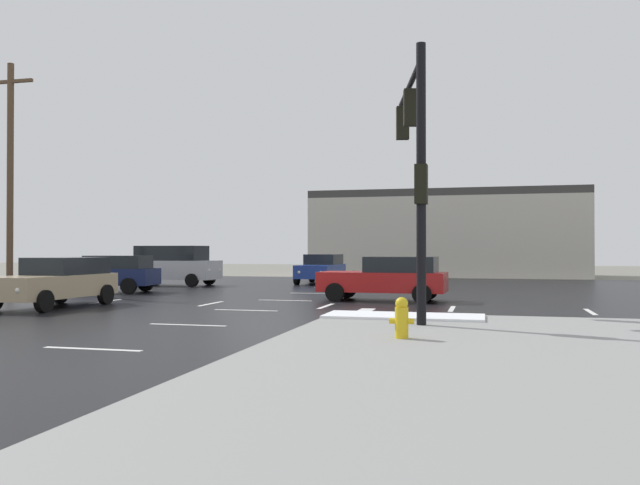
# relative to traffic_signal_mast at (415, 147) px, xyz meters

# --- Properties ---
(ground_plane) EXTENTS (120.00, 120.00, 0.00)m
(ground_plane) POSITION_rel_traffic_signal_mast_xyz_m (-5.33, 4.43, -4.37)
(ground_plane) COLOR slate
(road_asphalt) EXTENTS (44.00, 44.00, 0.02)m
(road_asphalt) POSITION_rel_traffic_signal_mast_xyz_m (-5.33, 4.43, -4.36)
(road_asphalt) COLOR black
(road_asphalt) RESTS_ON ground_plane
(snow_strip_curbside) EXTENTS (4.00, 1.60, 0.06)m
(snow_strip_curbside) POSITION_rel_traffic_signal_mast_xyz_m (-0.33, 0.43, -4.20)
(snow_strip_curbside) COLOR white
(snow_strip_curbside) RESTS_ON sidewalk_corner
(lane_markings) EXTENTS (36.15, 36.15, 0.01)m
(lane_markings) POSITION_rel_traffic_signal_mast_xyz_m (-4.12, 3.05, -4.35)
(lane_markings) COLOR silver
(lane_markings) RESTS_ON road_asphalt
(traffic_signal_mast) EXTENTS (1.27, 4.74, 6.43)m
(traffic_signal_mast) POSITION_rel_traffic_signal_mast_xyz_m (0.00, 0.00, 0.00)
(traffic_signal_mast) COLOR black
(traffic_signal_mast) RESTS_ON sidewalk_corner
(fire_hydrant) EXTENTS (0.48, 0.26, 0.79)m
(fire_hydrant) POSITION_rel_traffic_signal_mast_xyz_m (0.12, -3.57, -3.84)
(fire_hydrant) COLOR gold
(fire_hydrant) RESTS_ON sidewalk_corner
(strip_building_background) EXTENTS (18.37, 8.00, 5.89)m
(strip_building_background) POSITION_rel_traffic_signal_mast_xyz_m (-0.96, 31.30, -1.43)
(strip_building_background) COLOR beige
(strip_building_background) RESTS_ON ground_plane
(suv_silver) EXTENTS (4.89, 2.29, 2.03)m
(suv_silver) POSITION_rel_traffic_signal_mast_xyz_m (-13.93, 14.65, -3.28)
(suv_silver) COLOR #B7BABF
(suv_silver) RESTS_ON road_asphalt
(sedan_red) EXTENTS (4.60, 2.17, 1.58)m
(sedan_red) POSITION_rel_traffic_signal_mast_xyz_m (-1.72, 7.19, -3.52)
(sedan_red) COLOR #B21919
(sedan_red) RESTS_ON road_asphalt
(sedan_blue) EXTENTS (2.04, 4.55, 1.58)m
(sedan_blue) POSITION_rel_traffic_signal_mast_xyz_m (-6.96, 18.45, -3.52)
(sedan_blue) COLOR navy
(sedan_blue) RESTS_ON road_asphalt
(sedan_tan) EXTENTS (2.13, 4.58, 1.58)m
(sedan_tan) POSITION_rel_traffic_signal_mast_xyz_m (-11.62, 2.07, -3.52)
(sedan_tan) COLOR tan
(sedan_tan) RESTS_ON road_asphalt
(sedan_navy) EXTENTS (4.68, 2.45, 1.58)m
(sedan_navy) POSITION_rel_traffic_signal_mast_xyz_m (-14.06, 8.92, -3.52)
(sedan_navy) COLOR #141E47
(sedan_navy) RESTS_ON road_asphalt
(utility_pole_far) EXTENTS (2.20, 0.28, 10.06)m
(utility_pole_far) POSITION_rel_traffic_signal_mast_xyz_m (-18.58, 8.44, 0.87)
(utility_pole_far) COLOR brown
(utility_pole_far) RESTS_ON ground_plane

